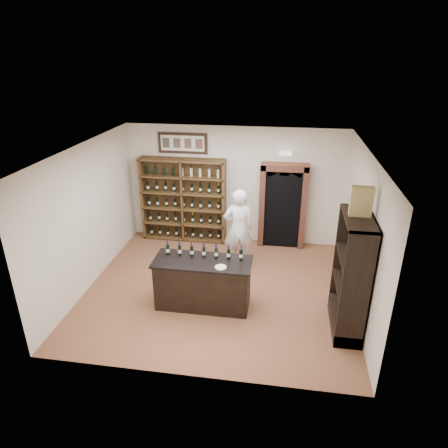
{
  "coord_description": "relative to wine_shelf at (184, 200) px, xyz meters",
  "views": [
    {
      "loc": [
        1.23,
        -7.12,
        4.7
      ],
      "look_at": [
        0.08,
        0.3,
        1.39
      ],
      "focal_mm": 32.0,
      "sensor_mm": 36.0,
      "label": 1
    }
  ],
  "objects": [
    {
      "name": "counter_bottle_0",
      "position": [
        0.38,
        -2.79,
        0.01
      ],
      "size": [
        0.07,
        0.07,
        0.3
      ],
      "color": "black",
      "rests_on": "tasting_counter"
    },
    {
      "name": "wall_back",
      "position": [
        1.3,
        0.17,
        0.4
      ],
      "size": [
        5.5,
        0.04,
        3.0
      ],
      "primitive_type": "cube",
      "color": "silver",
      "rests_on": "ground"
    },
    {
      "name": "plate",
      "position": [
        1.49,
        -3.14,
        -0.09
      ],
      "size": [
        0.22,
        0.22,
        0.02
      ],
      "primitive_type": "cylinder",
      "color": "silver",
      "rests_on": "tasting_counter"
    },
    {
      "name": "floor",
      "position": [
        1.3,
        -2.33,
        -1.1
      ],
      "size": [
        5.5,
        5.5,
        0.0
      ],
      "primitive_type": "plane",
      "color": "brown",
      "rests_on": "ground"
    },
    {
      "name": "wall_left",
      "position": [
        -1.45,
        -2.33,
        0.4
      ],
      "size": [
        0.04,
        5.0,
        3.0
      ],
      "primitive_type": "cube",
      "color": "silver",
      "rests_on": "ground"
    },
    {
      "name": "counter_bottle_1",
      "position": [
        0.62,
        -2.79,
        0.01
      ],
      "size": [
        0.07,
        0.07,
        0.3
      ],
      "color": "black",
      "rests_on": "tasting_counter"
    },
    {
      "name": "shopkeeper",
      "position": [
        1.58,
        -1.22,
        -0.16
      ],
      "size": [
        0.77,
        0.6,
        1.88
      ],
      "primitive_type": "imported",
      "rotation": [
        0.0,
        0.0,
        3.37
      ],
      "color": "white",
      "rests_on": "ground"
    },
    {
      "name": "tasting_counter",
      "position": [
        1.1,
        -2.93,
        -0.61
      ],
      "size": [
        1.88,
        0.78,
        1.0
      ],
      "color": "black",
      "rests_on": "ground"
    },
    {
      "name": "wall_right",
      "position": [
        4.05,
        -2.33,
        0.4
      ],
      "size": [
        0.04,
        5.0,
        3.0
      ],
      "primitive_type": "cube",
      "color": "silver",
      "rests_on": "ground"
    },
    {
      "name": "counter_bottle_3",
      "position": [
        1.1,
        -2.79,
        0.01
      ],
      "size": [
        0.07,
        0.07,
        0.3
      ],
      "color": "black",
      "rests_on": "tasting_counter"
    },
    {
      "name": "counter_bottle_5",
      "position": [
        1.58,
        -2.79,
        0.01
      ],
      "size": [
        0.07,
        0.07,
        0.3
      ],
      "color": "black",
      "rests_on": "tasting_counter"
    },
    {
      "name": "wine_shelf",
      "position": [
        0.0,
        0.0,
        0.0
      ],
      "size": [
        2.2,
        0.38,
        2.2
      ],
      "color": "brown",
      "rests_on": "ground"
    },
    {
      "name": "side_cabinet",
      "position": [
        3.82,
        -3.23,
        -0.35
      ],
      "size": [
        0.48,
        1.2,
        2.2
      ],
      "color": "black",
      "rests_on": "ground"
    },
    {
      "name": "counter_bottle_6",
      "position": [
        1.82,
        -2.79,
        0.01
      ],
      "size": [
        0.07,
        0.07,
        0.3
      ],
      "color": "black",
      "rests_on": "tasting_counter"
    },
    {
      "name": "framed_picture",
      "position": [
        0.0,
        0.14,
        1.45
      ],
      "size": [
        1.25,
        0.04,
        0.52
      ],
      "primitive_type": "cube",
      "color": "black",
      "rests_on": "wall_back"
    },
    {
      "name": "counter_bottle_4",
      "position": [
        1.34,
        -2.79,
        0.01
      ],
      "size": [
        0.07,
        0.07,
        0.3
      ],
      "color": "black",
      "rests_on": "tasting_counter"
    },
    {
      "name": "wine_crate",
      "position": [
        3.79,
        -3.17,
        1.35
      ],
      "size": [
        0.36,
        0.17,
        0.5
      ],
      "primitive_type": "cube",
      "rotation": [
        0.0,
        0.0,
        -0.07
      ],
      "color": "#A28E55",
      "rests_on": "side_cabinet"
    },
    {
      "name": "arched_doorway",
      "position": [
        2.55,
        -0.0,
        0.04
      ],
      "size": [
        1.17,
        0.35,
        2.17
      ],
      "color": "black",
      "rests_on": "ground"
    },
    {
      "name": "emergency_light",
      "position": [
        2.55,
        0.09,
        1.3
      ],
      "size": [
        0.3,
        0.1,
        0.1
      ],
      "primitive_type": "cube",
      "color": "white",
      "rests_on": "wall_back"
    },
    {
      "name": "ceiling",
      "position": [
        1.3,
        -2.33,
        1.9
      ],
      "size": [
        5.5,
        5.5,
        0.0
      ],
      "primitive_type": "plane",
      "rotation": [
        3.14,
        0.0,
        0.0
      ],
      "color": "white",
      "rests_on": "wall_back"
    },
    {
      "name": "counter_bottle_2",
      "position": [
        0.86,
        -2.79,
        0.01
      ],
      "size": [
        0.07,
        0.07,
        0.3
      ],
      "color": "black",
      "rests_on": "tasting_counter"
    }
  ]
}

